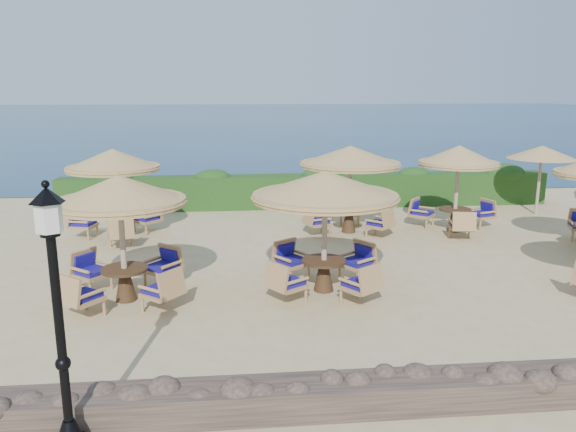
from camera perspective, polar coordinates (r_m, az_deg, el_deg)
The scene contains 11 objects.
ground at distance 14.06m, azimuth 5.99°, elevation -5.20°, with size 120.00×120.00×0.00m, color tan.
sea at distance 83.23m, azimuth -3.77°, elevation 10.00°, with size 160.00×160.00×0.00m, color #0A2746.
hedge at distance 20.80m, azimuth 2.09°, elevation 2.56°, with size 18.00×0.90×1.20m, color #193D13.
stone_wall at distance 8.49m, azimuth 14.74°, elevation -16.78°, with size 15.00×0.65×0.44m, color brown.
lamp_post at distance 7.18m, azimuth -22.12°, elevation -11.20°, with size 0.44×0.44×3.31m.
extra_parasol at distance 21.21m, azimuth 24.39°, elevation 5.90°, with size 2.30×2.30×2.41m.
cafe_set_0 at distance 11.88m, azimuth -16.62°, elevation -0.08°, with size 2.71×2.71×2.65m.
cafe_set_1 at distance 11.94m, azimuth 3.77°, elevation 1.04°, with size 3.16×3.16×2.65m.
cafe_set_3 at distance 16.86m, azimuth -17.26°, elevation 3.92°, with size 2.78×2.78×2.65m.
cafe_set_4 at distance 17.01m, azimuth 6.33°, elevation 4.80°, with size 3.06×3.06×2.65m.
cafe_set_5 at distance 17.83m, azimuth 16.86°, elevation 4.18°, with size 2.73×2.65×2.65m.
Camera 1 is at (-2.75, -13.07, 4.38)m, focal length 35.00 mm.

